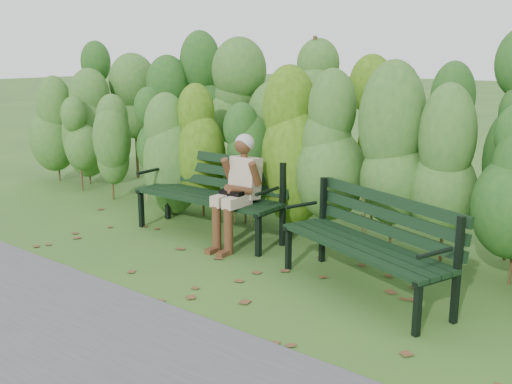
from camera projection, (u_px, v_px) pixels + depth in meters
The scene contains 7 objects.
ground at pixel (234, 272), 5.90m from camera, with size 80.00×80.00×0.00m, color #345825.
footpath at pixel (31, 360), 4.22m from camera, with size 60.00×2.50×0.01m, color #474749.
hedge_band at pixel (336, 127), 7.02m from camera, with size 11.04×1.67×2.42m.
leaf_litter at pixel (223, 265), 6.09m from camera, with size 5.66×2.29×0.01m.
bench_left at pixel (213, 188), 7.01m from camera, with size 1.90×0.67×0.94m.
bench_right at pixel (372, 236), 5.32m from camera, with size 1.87×1.13×0.89m.
seated_woman at pixel (238, 183), 6.52m from camera, with size 0.47×0.69×1.25m.
Camera 1 is at (3.63, -4.20, 2.14)m, focal length 42.00 mm.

